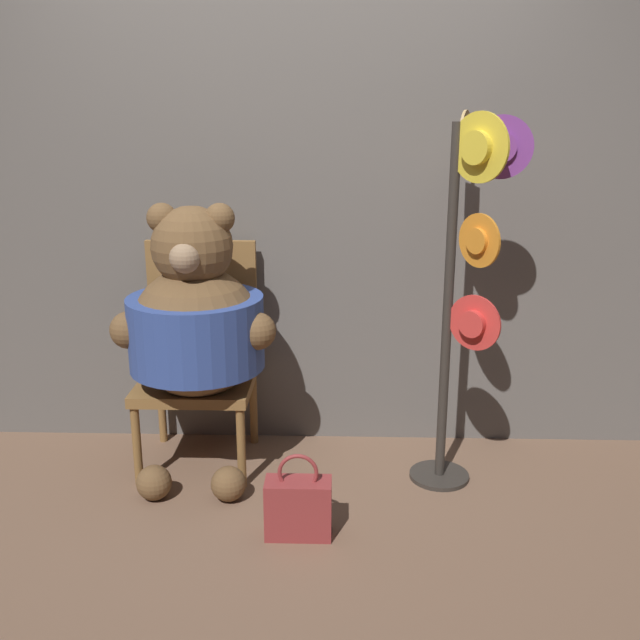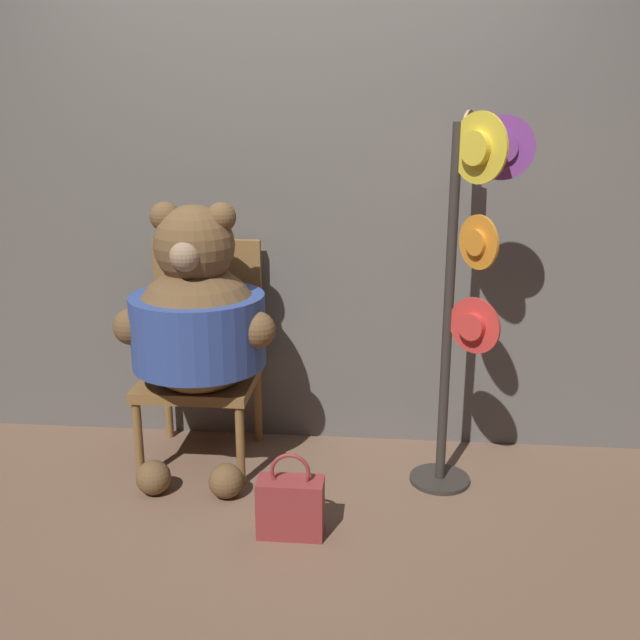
{
  "view_description": "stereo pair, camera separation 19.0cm",
  "coord_description": "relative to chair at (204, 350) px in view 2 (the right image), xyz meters",
  "views": [
    {
      "loc": [
        0.25,
        -2.92,
        1.66
      ],
      "look_at": [
        0.15,
        0.15,
        0.77
      ],
      "focal_mm": 40.0,
      "sensor_mm": 36.0,
      "label": 1
    },
    {
      "loc": [
        0.44,
        -2.91,
        1.66
      ],
      "look_at": [
        0.15,
        0.15,
        0.77
      ],
      "focal_mm": 40.0,
      "sensor_mm": 36.0,
      "label": 2
    }
  ],
  "objects": [
    {
      "name": "wall_back",
      "position": [
        0.44,
        0.26,
        0.66
      ],
      "size": [
        8.0,
        0.1,
        2.41
      ],
      "color": "#66605B",
      "rests_on": "ground_plane"
    },
    {
      "name": "ground_plane",
      "position": [
        0.44,
        -0.35,
        -0.54
      ],
      "size": [
        14.0,
        14.0,
        0.0
      ],
      "primitive_type": "plane",
      "color": "brown"
    },
    {
      "name": "chair",
      "position": [
        0.0,
        0.0,
        0.0
      ],
      "size": [
        0.54,
        0.52,
        1.07
      ],
      "color": "olive",
      "rests_on": "ground_plane"
    },
    {
      "name": "handbag_on_ground",
      "position": [
        0.52,
        -0.72,
        -0.41
      ],
      "size": [
        0.27,
        0.13,
        0.36
      ],
      "color": "maroon",
      "rests_on": "ground_plane"
    },
    {
      "name": "teddy_bear",
      "position": [
        0.03,
        -0.19,
        0.2
      ],
      "size": [
        0.75,
        0.66,
        1.29
      ],
      "color": "brown",
      "rests_on": "ground_plane"
    },
    {
      "name": "hat_display_rack",
      "position": [
        1.23,
        -0.24,
        0.52
      ],
      "size": [
        0.45,
        0.54,
        1.68
      ],
      "color": "#332D28",
      "rests_on": "ground_plane"
    }
  ]
}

